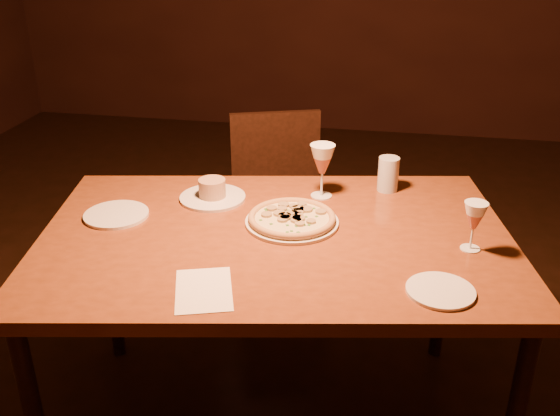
# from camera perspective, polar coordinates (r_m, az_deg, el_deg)

# --- Properties ---
(floor) EXTENTS (7.00, 7.00, 0.00)m
(floor) POSITION_cam_1_polar(r_m,az_deg,el_deg) (2.60, -0.47, -17.33)
(floor) COLOR black
(floor) RESTS_ON ground
(dining_table) EXTENTS (1.68, 1.24, 0.82)m
(dining_table) POSITION_cam_1_polar(r_m,az_deg,el_deg) (2.06, -0.42, -4.13)
(dining_table) COLOR brown
(dining_table) RESTS_ON floor
(chair_far) EXTENTS (0.56, 0.56, 0.90)m
(chair_far) POSITION_cam_1_polar(r_m,az_deg,el_deg) (3.01, -0.05, 0.83)
(chair_far) COLOR black
(chair_far) RESTS_ON floor
(pizza_plate) EXTENTS (0.31, 0.31, 0.03)m
(pizza_plate) POSITION_cam_1_polar(r_m,az_deg,el_deg) (2.08, 1.10, -0.99)
(pizza_plate) COLOR silver
(pizza_plate) RESTS_ON dining_table
(ramekin_saucer) EXTENTS (0.24, 0.24, 0.08)m
(ramekin_saucer) POSITION_cam_1_polar(r_m,az_deg,el_deg) (2.27, -6.20, 1.39)
(ramekin_saucer) COLOR silver
(ramekin_saucer) RESTS_ON dining_table
(wine_glass_far) EXTENTS (0.09, 0.09, 0.20)m
(wine_glass_far) POSITION_cam_1_polar(r_m,az_deg,el_deg) (2.26, 3.86, 3.39)
(wine_glass_far) COLOR #AC5A47
(wine_glass_far) RESTS_ON dining_table
(wine_glass_right) EXTENTS (0.07, 0.07, 0.16)m
(wine_glass_right) POSITION_cam_1_polar(r_m,az_deg,el_deg) (1.99, 17.26, -1.61)
(wine_glass_right) COLOR #AC5A47
(wine_glass_right) RESTS_ON dining_table
(water_tumbler) EXTENTS (0.08, 0.08, 0.13)m
(water_tumbler) POSITION_cam_1_polar(r_m,az_deg,el_deg) (2.36, 9.87, 3.08)
(water_tumbler) COLOR silver
(water_tumbler) RESTS_ON dining_table
(side_plate_left) EXTENTS (0.22, 0.22, 0.01)m
(side_plate_left) POSITION_cam_1_polar(r_m,az_deg,el_deg) (2.21, -14.74, -0.59)
(side_plate_left) COLOR silver
(side_plate_left) RESTS_ON dining_table
(side_plate_near) EXTENTS (0.19, 0.19, 0.01)m
(side_plate_near) POSITION_cam_1_polar(r_m,az_deg,el_deg) (1.78, 14.46, -7.34)
(side_plate_near) COLOR silver
(side_plate_near) RESTS_ON dining_table
(menu_card) EXTENTS (0.22, 0.26, 0.00)m
(menu_card) POSITION_cam_1_polar(r_m,az_deg,el_deg) (1.75, -6.99, -7.44)
(menu_card) COLOR white
(menu_card) RESTS_ON dining_table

